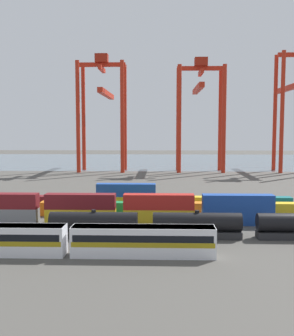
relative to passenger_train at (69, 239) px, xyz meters
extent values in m
plane|color=#4C4944|center=(18.32, 60.11, -2.14)|extent=(420.00, 420.00, 0.00)
cube|color=slate|center=(18.32, 164.12, -2.14)|extent=(400.00, 110.00, 0.01)
cube|color=silver|center=(9.68, 0.00, -0.19)|extent=(18.46, 3.10, 3.90)
cube|color=#9E8414|center=(9.68, 0.00, -0.29)|extent=(18.10, 3.14, 0.64)
cube|color=black|center=(9.68, 0.00, 0.49)|extent=(17.73, 3.13, 0.90)
cube|color=slate|center=(9.68, 0.00, 1.58)|extent=(18.28, 2.85, 0.36)
cube|color=#232326|center=(1.79, 9.32, -1.59)|extent=(13.24, 2.50, 1.10)
cylinder|color=black|center=(1.79, 9.32, 0.33)|extent=(13.24, 2.75, 2.75)
cylinder|color=black|center=(1.79, 9.32, 1.88)|extent=(0.70, 0.70, 0.36)
cube|color=#232326|center=(17.38, 9.32, -1.59)|extent=(13.24, 2.50, 1.10)
cylinder|color=black|center=(17.38, 9.32, 0.33)|extent=(13.24, 2.75, 2.75)
cylinder|color=black|center=(17.38, 9.32, 1.88)|extent=(0.70, 0.70, 0.36)
cube|color=slate|center=(-15.48, 18.45, -0.84)|extent=(12.10, 2.44, 2.60)
cube|color=maroon|center=(-15.48, 18.45, 1.76)|extent=(12.10, 2.44, 2.60)
cube|color=gold|center=(-1.94, 18.45, -0.84)|extent=(12.10, 2.44, 2.60)
cube|color=maroon|center=(-1.94, 18.45, 1.76)|extent=(12.10, 2.44, 2.60)
cube|color=gold|center=(11.60, 18.45, -0.84)|extent=(12.10, 2.44, 2.60)
cube|color=#AD211C|center=(11.60, 18.45, 1.76)|extent=(12.10, 2.44, 2.60)
cube|color=#1C4299|center=(25.13, 18.45, -0.84)|extent=(12.10, 2.44, 2.60)
cube|color=#1C4299|center=(25.13, 18.45, 1.76)|extent=(12.10, 2.44, 2.60)
cube|color=orange|center=(-7.76, 25.35, -0.84)|extent=(6.04, 2.44, 2.60)
cube|color=#197538|center=(5.53, 25.35, -0.84)|extent=(12.10, 2.44, 2.60)
cube|color=orange|center=(18.83, 25.35, -0.84)|extent=(12.10, 2.44, 2.60)
cube|color=gold|center=(32.12, 25.35, -0.84)|extent=(12.10, 2.44, 2.60)
cube|color=maroon|center=(-8.94, 32.25, -0.84)|extent=(12.10, 2.44, 2.60)
cube|color=gold|center=(4.85, 32.25, -0.84)|extent=(12.10, 2.44, 2.60)
cube|color=#1C4299|center=(4.85, 32.25, 1.76)|extent=(12.10, 2.44, 2.60)
cube|color=gold|center=(18.63, 32.25, -0.84)|extent=(12.10, 2.44, 2.60)
cube|color=#146066|center=(32.41, 32.25, -0.84)|extent=(12.10, 2.44, 2.60)
cylinder|color=red|center=(-18.98, 103.90, 18.67)|extent=(1.50, 1.50, 41.62)
cylinder|color=red|center=(-2.39, 103.90, 18.67)|extent=(1.50, 1.50, 41.62)
cylinder|color=red|center=(-18.98, 115.26, 18.67)|extent=(1.50, 1.50, 41.62)
cylinder|color=red|center=(-2.39, 115.26, 18.67)|extent=(1.50, 1.50, 41.62)
cube|color=red|center=(-10.69, 109.58, 38.68)|extent=(18.19, 1.20, 1.60)
cube|color=red|center=(-10.69, 109.58, 37.08)|extent=(1.20, 12.96, 1.60)
cube|color=red|center=(-10.69, 123.15, 28.74)|extent=(2.00, 38.78, 2.00)
cube|color=maroon|center=(-10.69, 109.58, 41.08)|extent=(4.80, 4.00, 3.20)
cylinder|color=red|center=(18.81, 104.61, 17.89)|extent=(1.50, 1.50, 40.07)
cylinder|color=red|center=(35.38, 104.61, 17.89)|extent=(1.50, 1.50, 40.07)
cylinder|color=red|center=(18.81, 114.54, 17.89)|extent=(1.50, 1.50, 40.07)
cylinder|color=red|center=(35.38, 114.54, 17.89)|extent=(1.50, 1.50, 40.07)
cube|color=red|center=(27.10, 109.58, 37.13)|extent=(18.17, 1.20, 1.60)
cube|color=red|center=(27.10, 109.58, 35.53)|extent=(1.20, 11.53, 1.60)
cube|color=red|center=(27.10, 121.34, 30.62)|extent=(2.00, 33.60, 2.00)
cube|color=maroon|center=(27.10, 109.58, 39.53)|extent=(4.80, 4.00, 3.20)
cylinder|color=red|center=(56.69, 104.70, 20.32)|extent=(1.50, 1.50, 44.93)
cylinder|color=red|center=(56.69, 114.46, 20.32)|extent=(1.50, 1.50, 44.93)
cube|color=red|center=(64.88, 123.17, 31.15)|extent=(2.00, 38.84, 2.00)
camera|label=1|loc=(11.88, -52.91, 14.20)|focal=44.95mm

